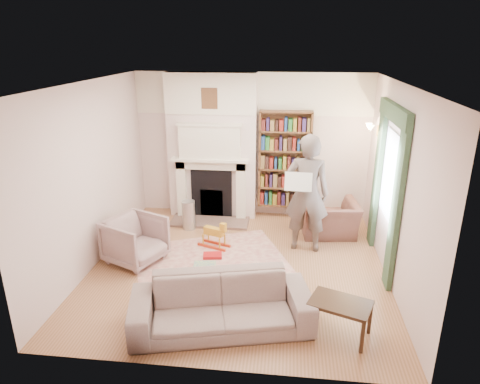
# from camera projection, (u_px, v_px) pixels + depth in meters

# --- Properties ---
(floor) EXTENTS (4.50, 4.50, 0.00)m
(floor) POSITION_uv_depth(u_px,v_px,m) (238.00, 266.00, 6.72)
(floor) COLOR brown
(floor) RESTS_ON ground
(ceiling) EXTENTS (4.50, 4.50, 0.00)m
(ceiling) POSITION_uv_depth(u_px,v_px,m) (238.00, 83.00, 5.77)
(ceiling) COLOR white
(ceiling) RESTS_ON wall_back
(wall_back) EXTENTS (4.50, 0.00, 4.50)m
(wall_back) POSITION_uv_depth(u_px,v_px,m) (252.00, 146.00, 8.35)
(wall_back) COLOR beige
(wall_back) RESTS_ON floor
(wall_front) EXTENTS (4.50, 0.00, 4.50)m
(wall_front) POSITION_uv_depth(u_px,v_px,m) (210.00, 254.00, 4.14)
(wall_front) COLOR beige
(wall_front) RESTS_ON floor
(wall_left) EXTENTS (0.00, 4.50, 4.50)m
(wall_left) POSITION_uv_depth(u_px,v_px,m) (91.00, 176.00, 6.49)
(wall_left) COLOR beige
(wall_left) RESTS_ON floor
(wall_right) EXTENTS (0.00, 4.50, 4.50)m
(wall_right) POSITION_uv_depth(u_px,v_px,m) (397.00, 187.00, 6.00)
(wall_right) COLOR beige
(wall_right) RESTS_ON floor
(fireplace) EXTENTS (1.70, 0.58, 2.80)m
(fireplace) POSITION_uv_depth(u_px,v_px,m) (212.00, 148.00, 8.25)
(fireplace) COLOR beige
(fireplace) RESTS_ON floor
(bookcase) EXTENTS (1.00, 0.24, 1.85)m
(bookcase) POSITION_uv_depth(u_px,v_px,m) (285.00, 160.00, 8.23)
(bookcase) COLOR brown
(bookcase) RESTS_ON floor
(window) EXTENTS (0.02, 0.90, 1.30)m
(window) POSITION_uv_depth(u_px,v_px,m) (390.00, 176.00, 6.36)
(window) COLOR silver
(window) RESTS_ON wall_right
(curtain_left) EXTENTS (0.07, 0.32, 2.40)m
(curtain_left) POSITION_uv_depth(u_px,v_px,m) (396.00, 208.00, 5.79)
(curtain_left) COLOR #2D462F
(curtain_left) RESTS_ON floor
(curtain_right) EXTENTS (0.07, 0.32, 2.40)m
(curtain_right) POSITION_uv_depth(u_px,v_px,m) (377.00, 177.00, 7.10)
(curtain_right) COLOR #2D462F
(curtain_right) RESTS_ON floor
(pelmet) EXTENTS (0.09, 1.70, 0.24)m
(pelmet) POSITION_uv_depth(u_px,v_px,m) (395.00, 113.00, 6.05)
(pelmet) COLOR #2D462F
(pelmet) RESTS_ON wall_right
(wall_sconce) EXTENTS (0.20, 0.24, 0.24)m
(wall_sconce) POSITION_uv_depth(u_px,v_px,m) (367.00, 131.00, 7.26)
(wall_sconce) COLOR gold
(wall_sconce) RESTS_ON wall_right
(rug) EXTENTS (2.85, 2.57, 0.01)m
(rug) POSITION_uv_depth(u_px,v_px,m) (211.00, 261.00, 6.86)
(rug) COLOR beige
(rug) RESTS_ON floor
(armchair_reading) EXTENTS (1.07, 0.96, 0.64)m
(armchair_reading) POSITION_uv_depth(u_px,v_px,m) (329.00, 218.00, 7.70)
(armchair_reading) COLOR #442624
(armchair_reading) RESTS_ON floor
(armchair_left) EXTENTS (1.06, 1.05, 0.74)m
(armchair_left) POSITION_uv_depth(u_px,v_px,m) (135.00, 240.00, 6.75)
(armchair_left) COLOR #A19785
(armchair_left) RESTS_ON floor
(sofa) EXTENTS (2.32, 1.34, 0.64)m
(sofa) POSITION_uv_depth(u_px,v_px,m) (221.00, 304.00, 5.20)
(sofa) COLOR gray
(sofa) RESTS_ON floor
(man_reading) EXTENTS (0.75, 0.52, 1.98)m
(man_reading) POSITION_uv_depth(u_px,v_px,m) (307.00, 194.00, 6.96)
(man_reading) COLOR #584C46
(man_reading) RESTS_ON floor
(newspaper) EXTENTS (0.44, 0.15, 0.29)m
(newspaper) POSITION_uv_depth(u_px,v_px,m) (298.00, 182.00, 6.70)
(newspaper) COLOR silver
(newspaper) RESTS_ON man_reading
(coffee_table) EXTENTS (0.82, 0.67, 0.45)m
(coffee_table) POSITION_uv_depth(u_px,v_px,m) (339.00, 318.00, 5.09)
(coffee_table) COLOR #342012
(coffee_table) RESTS_ON floor
(paraffin_heater) EXTENTS (0.29, 0.29, 0.55)m
(paraffin_heater) POSITION_uv_depth(u_px,v_px,m) (189.00, 215.00, 7.96)
(paraffin_heater) COLOR #B4B7BD
(paraffin_heater) RESTS_ON floor
(rocking_horse) EXTENTS (0.58, 0.40, 0.48)m
(rocking_horse) POSITION_uv_depth(u_px,v_px,m) (214.00, 234.00, 7.26)
(rocking_horse) COLOR gold
(rocking_horse) RESTS_ON rug
(board_game) EXTENTS (0.38, 0.38, 0.03)m
(board_game) POSITION_uv_depth(u_px,v_px,m) (204.00, 267.00, 6.64)
(board_game) COLOR #D4E04F
(board_game) RESTS_ON rug
(game_box_lid) EXTENTS (0.33, 0.25, 0.05)m
(game_box_lid) POSITION_uv_depth(u_px,v_px,m) (213.00, 256.00, 6.97)
(game_box_lid) COLOR #A71315
(game_box_lid) RESTS_ON rug
(comic_annuals) EXTENTS (1.09, 0.59, 0.02)m
(comic_annuals) POSITION_uv_depth(u_px,v_px,m) (238.00, 277.00, 6.36)
(comic_annuals) COLOR red
(comic_annuals) RESTS_ON rug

